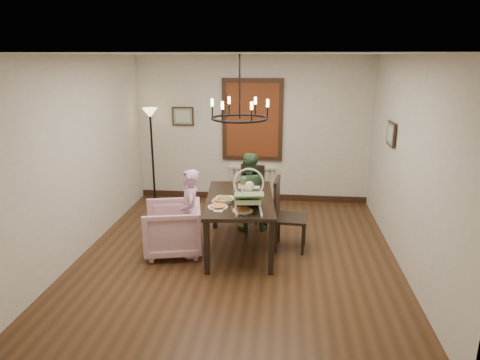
% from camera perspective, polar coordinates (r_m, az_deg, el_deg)
% --- Properties ---
extents(room_shell, '(4.51, 5.00, 2.81)m').
position_cam_1_polar(room_shell, '(6.20, 0.10, 3.42)').
color(room_shell, '#4B2E19').
rests_on(room_shell, ground).
extents(dining_table, '(1.12, 1.78, 0.80)m').
position_cam_1_polar(dining_table, '(6.23, -0.04, -3.12)').
color(dining_table, black).
rests_on(dining_table, room_shell).
extents(chair_far, '(0.50, 0.50, 0.96)m').
position_cam_1_polar(chair_far, '(7.40, 1.26, -1.84)').
color(chair_far, black).
rests_on(chair_far, room_shell).
extents(chair_right, '(0.52, 0.52, 1.08)m').
position_cam_1_polar(chair_right, '(6.33, 6.82, -4.54)').
color(chair_right, black).
rests_on(chair_right, room_shell).
extents(armchair, '(0.97, 0.95, 0.74)m').
position_cam_1_polar(armchair, '(6.30, -8.99, -6.42)').
color(armchair, beige).
rests_on(armchair, room_shell).
extents(elderly_woman, '(0.35, 0.44, 1.06)m').
position_cam_1_polar(elderly_woman, '(6.12, -6.66, -5.42)').
color(elderly_woman, '#DA9AC1').
rests_on(elderly_woman, room_shell).
extents(seated_man, '(0.59, 0.49, 1.08)m').
position_cam_1_polar(seated_man, '(6.98, 1.10, -2.47)').
color(seated_man, '#385C37').
rests_on(seated_man, room_shell).
extents(baby_bouncer, '(0.50, 0.65, 0.39)m').
position_cam_1_polar(baby_bouncer, '(5.65, 1.10, -2.18)').
color(baby_bouncer, '#BEE79F').
rests_on(baby_bouncer, dining_table).
extents(salad_bowl, '(0.31, 0.31, 0.08)m').
position_cam_1_polar(salad_bowl, '(6.01, -2.08, -2.62)').
color(salad_bowl, white).
rests_on(salad_bowl, dining_table).
extents(pizza_platter, '(0.28, 0.28, 0.04)m').
position_cam_1_polar(pizza_platter, '(6.02, -2.45, -2.75)').
color(pizza_platter, tan).
rests_on(pizza_platter, dining_table).
extents(drinking_glass, '(0.07, 0.07, 0.13)m').
position_cam_1_polar(drinking_glass, '(6.21, -0.59, -1.70)').
color(drinking_glass, silver).
rests_on(drinking_glass, dining_table).
extents(window_blinds, '(1.00, 0.03, 1.40)m').
position_cam_1_polar(window_blinds, '(8.22, 1.66, 8.00)').
color(window_blinds, maroon).
rests_on(window_blinds, room_shell).
extents(radiator, '(0.92, 0.12, 0.62)m').
position_cam_1_polar(radiator, '(8.50, 1.60, -0.34)').
color(radiator, silver).
rests_on(radiator, room_shell).
extents(picture_back, '(0.42, 0.03, 0.36)m').
position_cam_1_polar(picture_back, '(8.43, -7.61, 8.42)').
color(picture_back, black).
rests_on(picture_back, room_shell).
extents(picture_right, '(0.03, 0.42, 0.36)m').
position_cam_1_polar(picture_right, '(6.83, 19.49, 5.82)').
color(picture_right, black).
rests_on(picture_right, room_shell).
extents(floor_lamp, '(0.30, 0.30, 1.80)m').
position_cam_1_polar(floor_lamp, '(8.41, -11.58, 3.02)').
color(floor_lamp, black).
rests_on(floor_lamp, room_shell).
extents(chandelier, '(0.80, 0.80, 0.04)m').
position_cam_1_polar(chandelier, '(5.93, -0.04, 8.24)').
color(chandelier, black).
rests_on(chandelier, room_shell).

